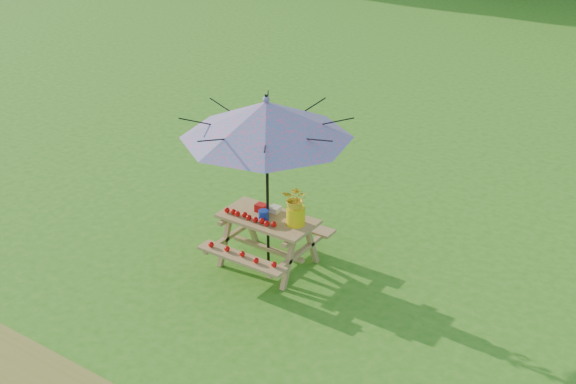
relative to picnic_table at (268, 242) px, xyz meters
The scene contains 6 objects.
ground 1.40m from the picnic_table, 158.50° to the right, with size 120.00×120.00×0.00m, color #2E7416.
picnic_table is the anchor object (origin of this frame).
patio_umbrella 1.62m from the picnic_table, 84.81° to the left, with size 2.40×2.40×2.25m.
produce_bins 0.40m from the picnic_table, 147.82° to the left, with size 0.29×0.39×0.13m.
tomatoes_row 0.44m from the picnic_table, 130.20° to the right, with size 0.77×0.13×0.07m, color red, non-canonical shape.
flower_bucket 0.73m from the picnic_table, ahead, with size 0.38×0.36×0.52m.
Camera 1 is at (5.85, -5.87, 4.84)m, focal length 45.00 mm.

